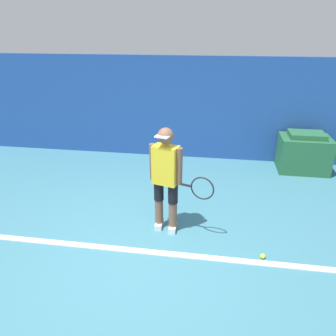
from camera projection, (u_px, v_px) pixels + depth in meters
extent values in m
plane|color=teal|center=(137.00, 257.00, 4.22)|extent=(24.00, 24.00, 0.00)
cube|color=#234C99|center=(176.00, 108.00, 7.16)|extent=(24.00, 0.10, 2.20)
cube|color=white|center=(139.00, 251.00, 4.33)|extent=(21.60, 0.10, 0.01)
cylinder|color=brown|center=(159.00, 213.00, 4.78)|extent=(0.12, 0.12, 0.46)
cylinder|color=black|center=(159.00, 191.00, 4.64)|extent=(0.14, 0.14, 0.28)
cube|color=white|center=(159.00, 224.00, 4.86)|extent=(0.10, 0.24, 0.08)
cylinder|color=brown|center=(173.00, 216.00, 4.70)|extent=(0.12, 0.12, 0.46)
cylinder|color=black|center=(173.00, 194.00, 4.55)|extent=(0.14, 0.14, 0.28)
cube|color=white|center=(173.00, 228.00, 4.77)|extent=(0.10, 0.24, 0.08)
cube|color=yellow|center=(166.00, 165.00, 4.43)|extent=(0.38, 0.29, 0.55)
sphere|color=brown|center=(166.00, 136.00, 4.27)|extent=(0.22, 0.22, 0.22)
cube|color=white|center=(162.00, 137.00, 4.18)|extent=(0.21, 0.16, 0.02)
cylinder|color=brown|center=(153.00, 162.00, 4.50)|extent=(0.09, 0.09, 0.51)
cylinder|color=brown|center=(179.00, 166.00, 4.35)|extent=(0.09, 0.09, 0.51)
cylinder|color=black|center=(185.00, 185.00, 4.42)|extent=(0.18, 0.08, 0.03)
torus|color=black|center=(202.00, 188.00, 4.32)|extent=(0.32, 0.11, 0.33)
sphere|color=#D1E533|center=(263.00, 256.00, 4.19)|extent=(0.07, 0.07, 0.07)
cube|color=#28663D|center=(303.00, 154.00, 6.66)|extent=(0.97, 0.69, 0.71)
cube|color=#28663D|center=(307.00, 135.00, 6.50)|extent=(0.68, 0.49, 0.10)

